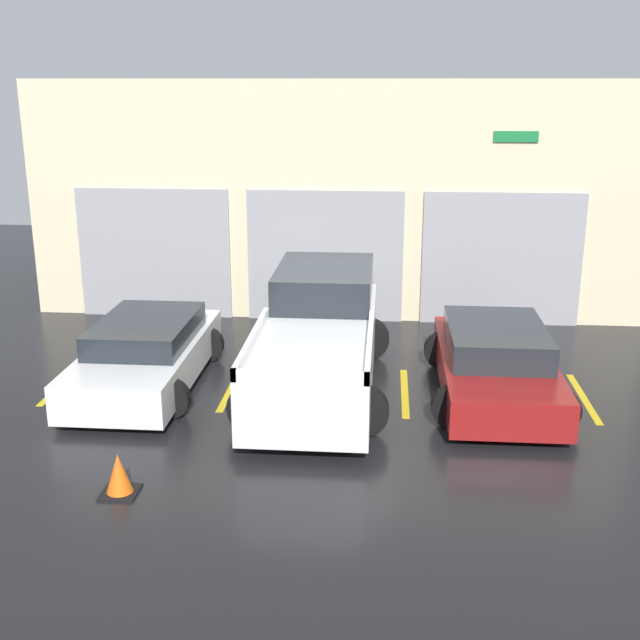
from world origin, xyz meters
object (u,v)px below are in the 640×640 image
pickup_truck (319,337)px  traffic_cone (119,475)px  sedan_white (146,354)px  sedan_side (495,363)px

pickup_truck → traffic_cone: bearing=-118.6°
sedan_white → sedan_side: size_ratio=1.00×
pickup_truck → sedan_white: pickup_truck is taller
sedan_side → traffic_cone: bearing=-143.8°
sedan_white → traffic_cone: (0.75, -3.80, -0.31)m
pickup_truck → sedan_side: 3.00m
pickup_truck → sedan_side: pickup_truck is taller
pickup_truck → traffic_cone: pickup_truck is taller
pickup_truck → sedan_white: size_ratio=1.30×
traffic_cone → pickup_truck: bearing=61.4°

